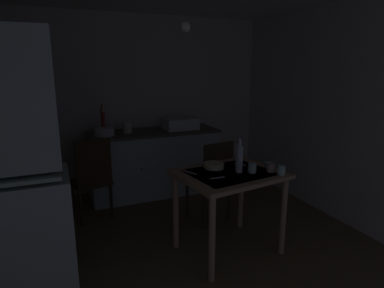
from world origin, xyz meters
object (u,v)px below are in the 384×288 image
(sink_basin, at_px, (180,123))
(chair_far_side, at_px, (212,180))
(chair_by_counter, at_px, (92,178))
(mug_dark, at_px, (252,168))
(hand_pump, at_px, (103,121))
(serving_bowl_wide, at_px, (214,165))
(dining_table, at_px, (229,185))
(glass_bottle, at_px, (239,158))
(mixing_bowl_counter, at_px, (104,132))

(sink_basin, xyz_separation_m, chair_far_side, (-0.04, -1.10, -0.46))
(chair_by_counter, bearing_deg, mug_dark, -44.36)
(chair_by_counter, bearing_deg, hand_pump, 67.94)
(chair_far_side, relative_size, serving_bowl_wide, 4.81)
(sink_basin, relative_size, dining_table, 0.44)
(sink_basin, bearing_deg, chair_by_counter, -157.31)
(sink_basin, height_order, serving_bowl_wide, sink_basin)
(serving_bowl_wide, height_order, glass_bottle, glass_bottle)
(serving_bowl_wide, xyz_separation_m, glass_bottle, (0.15, -0.20, 0.10))
(dining_table, distance_m, mug_dark, 0.26)
(hand_pump, bearing_deg, chair_far_side, -49.36)
(chair_by_counter, bearing_deg, serving_bowl_wide, -44.21)
(chair_far_side, distance_m, chair_by_counter, 1.34)
(glass_bottle, bearing_deg, hand_pump, 118.15)
(dining_table, relative_size, serving_bowl_wide, 5.21)
(hand_pump, height_order, chair_by_counter, hand_pump)
(mug_dark, bearing_deg, glass_bottle, 151.21)
(dining_table, xyz_separation_m, serving_bowl_wide, (-0.07, 0.17, 0.15))
(mixing_bowl_counter, distance_m, chair_far_side, 1.50)
(mixing_bowl_counter, xyz_separation_m, glass_bottle, (0.95, -1.67, -0.01))
(mixing_bowl_counter, distance_m, dining_table, 1.88)
(hand_pump, relative_size, chair_by_counter, 0.41)
(mixing_bowl_counter, distance_m, serving_bowl_wide, 1.68)
(sink_basin, xyz_separation_m, mixing_bowl_counter, (-1.03, -0.05, -0.03))
(chair_by_counter, height_order, glass_bottle, glass_bottle)
(mixing_bowl_counter, height_order, serving_bowl_wide, mixing_bowl_counter)
(hand_pump, bearing_deg, mixing_bowl_counter, -94.07)
(mixing_bowl_counter, height_order, dining_table, mixing_bowl_counter)
(hand_pump, height_order, glass_bottle, hand_pump)
(hand_pump, bearing_deg, mug_dark, -60.10)
(serving_bowl_wide, height_order, mug_dark, mug_dark)
(sink_basin, bearing_deg, hand_pump, 177.48)
(sink_basin, bearing_deg, serving_bowl_wide, -98.78)
(mixing_bowl_counter, relative_size, chair_far_side, 0.26)
(chair_far_side, bearing_deg, glass_bottle, -93.47)
(dining_table, bearing_deg, glass_bottle, -18.85)
(dining_table, distance_m, serving_bowl_wide, 0.24)
(dining_table, xyz_separation_m, glass_bottle, (0.08, -0.03, 0.25))
(chair_by_counter, distance_m, mug_dark, 1.82)
(sink_basin, relative_size, serving_bowl_wide, 2.27)
(dining_table, xyz_separation_m, chair_by_counter, (-1.10, 1.17, -0.16))
(sink_basin, distance_m, glass_bottle, 1.72)
(chair_far_side, distance_m, glass_bottle, 0.75)
(mixing_bowl_counter, bearing_deg, glass_bottle, -60.34)
(hand_pump, height_order, dining_table, hand_pump)
(dining_table, bearing_deg, chair_by_counter, 133.22)
(mixing_bowl_counter, relative_size, serving_bowl_wide, 1.27)
(sink_basin, bearing_deg, dining_table, -95.44)
(chair_far_side, bearing_deg, hand_pump, 130.64)
(mixing_bowl_counter, bearing_deg, serving_bowl_wide, -61.51)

